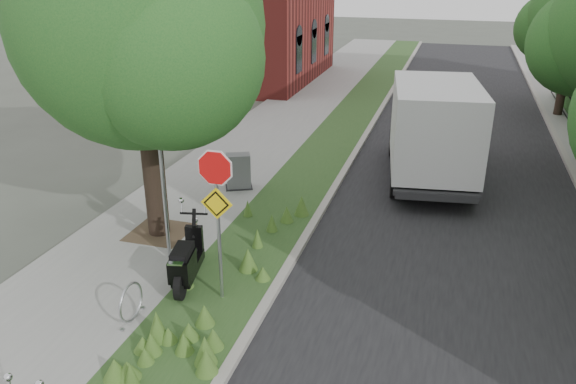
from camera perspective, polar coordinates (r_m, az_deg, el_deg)
name	(u,v)px	position (r m, az deg, el deg)	size (l,w,h in m)	color
ground	(280,331)	(10.70, -0.83, -13.96)	(120.00, 120.00, 0.00)	#4C5147
sidewalk_near	(251,147)	(20.43, -3.79, 4.57)	(3.50, 60.00, 0.12)	gray
verge	(325,154)	(19.68, 3.76, 3.86)	(2.00, 60.00, 0.12)	#2A4C20
kerb_near	(353,157)	(19.50, 6.63, 3.59)	(0.20, 60.00, 0.13)	#9E9991
road	(458,168)	(19.27, 16.91, 2.31)	(7.00, 60.00, 0.01)	black
kerb_far	(575,178)	(19.63, 27.13, 1.30)	(0.20, 60.00, 0.13)	#9E9991
street_tree_main	(139,37)	(13.01, -14.92, 14.96)	(6.21, 5.54, 7.66)	black
bare_post	(162,174)	(12.31, -12.67, 1.83)	(0.08, 0.08, 4.00)	#A5A8AD
bike_hoop	(131,302)	(10.97, -15.67, -10.74)	(0.06, 0.78, 0.77)	#A5A8AD
sign_assembly	(217,195)	(10.46, -7.28, -0.35)	(0.94, 0.08, 3.22)	#A5A8AD
brick_building	(235,1)	(32.59, -5.43, 18.73)	(9.40, 10.40, 8.30)	maroon
far_tree_c	(573,23)	(26.69, 26.98, 15.09)	(4.37, 3.89, 5.93)	black
scooter_near	(186,265)	(11.73, -10.33, -7.35)	(0.68, 2.00, 0.96)	black
box_truck	(432,126)	(17.54, 14.47, 6.50)	(3.03, 6.07, 2.63)	#262628
utility_cabinet	(238,172)	(16.46, -5.05, 2.06)	(0.92, 0.79, 1.03)	#262628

